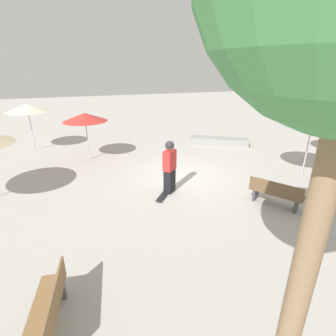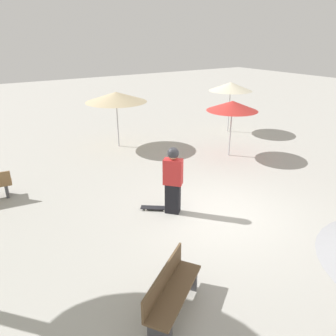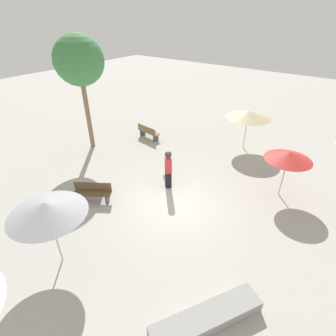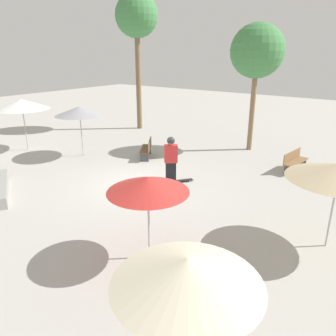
{
  "view_description": "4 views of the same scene",
  "coord_description": "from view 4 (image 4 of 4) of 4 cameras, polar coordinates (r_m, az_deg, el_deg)",
  "views": [
    {
      "loc": [
        3.46,
        8.73,
        4.16
      ],
      "look_at": [
        1.01,
        1.28,
        1.03
      ],
      "focal_mm": 28.0,
      "sensor_mm": 36.0,
      "label": 1
    },
    {
      "loc": [
        -5.57,
        5.32,
        4.48
      ],
      "look_at": [
        1.28,
        0.86,
        1.11
      ],
      "focal_mm": 35.0,
      "sensor_mm": 36.0,
      "label": 2
    },
    {
      "loc": [
        -7.21,
        -5.08,
        7.16
      ],
      "look_at": [
        0.63,
        0.82,
        1.17
      ],
      "focal_mm": 28.0,
      "sensor_mm": 36.0,
      "label": 3
    },
    {
      "loc": [
        7.84,
        -8.7,
        4.84
      ],
      "look_at": [
        1.14,
        0.4,
        0.82
      ],
      "focal_mm": 35.0,
      "sensor_mm": 36.0,
      "label": 4
    }
  ],
  "objects": [
    {
      "name": "ground_plane",
      "position": [
        12.67,
        -5.26,
        -2.97
      ],
      "size": [
        60.0,
        60.0,
        0.0
      ],
      "primitive_type": "plane",
      "color": "#B2AFA8"
    },
    {
      "name": "skater_main",
      "position": [
        12.54,
        0.5,
        1.7
      ],
      "size": [
        0.54,
        0.53,
        1.84
      ],
      "rotation": [
        0.0,
        0.0,
        0.75
      ],
      "color": "black",
      "rests_on": "ground_plane"
    },
    {
      "name": "skateboard",
      "position": [
        12.93,
        2.64,
        -2.16
      ],
      "size": [
        0.64,
        0.76,
        0.07
      ],
      "rotation": [
        0.0,
        0.0,
        0.92
      ],
      "color": "black",
      "rests_on": "ground_plane"
    },
    {
      "name": "bench_near",
      "position": [
        14.99,
        21.18,
        1.09
      ],
      "size": [
        0.63,
        1.64,
        0.85
      ],
      "rotation": [
        0.0,
        0.0,
        4.59
      ],
      "color": "#47474C",
      "rests_on": "ground_plane"
    },
    {
      "name": "bench_far",
      "position": [
        15.82,
        -3.71,
        3.33
      ],
      "size": [
        1.27,
        1.57,
        0.85
      ],
      "rotation": [
        0.0,
        0.0,
        2.17
      ],
      "color": "#47474C",
      "rests_on": "ground_plane"
    },
    {
      "name": "shade_umbrella_grey",
      "position": [
        16.18,
        -15.16,
        9.57
      ],
      "size": [
        2.3,
        2.3,
        2.43
      ],
      "color": "#B7B7BC",
      "rests_on": "ground_plane"
    },
    {
      "name": "shade_umbrella_red",
      "position": [
        7.54,
        -3.51,
        -2.86
      ],
      "size": [
        1.94,
        1.94,
        2.16
      ],
      "color": "#B7B7BC",
      "rests_on": "ground_plane"
    },
    {
      "name": "shade_umbrella_white",
      "position": [
        18.14,
        -24.13,
        10.09
      ],
      "size": [
        2.68,
        2.68,
        2.62
      ],
      "color": "#B7B7BC",
      "rests_on": "ground_plane"
    },
    {
      "name": "shade_umbrella_cream",
      "position": [
        4.43,
        3.38,
        -17.56
      ],
      "size": [
        2.04,
        2.04,
        2.37
      ],
      "color": "#B7B7BC",
      "rests_on": "ground_plane"
    },
    {
      "name": "palm_tree_center_left",
      "position": [
        17.1,
        15.27,
        18.94
      ],
      "size": [
        2.58,
        2.58,
        6.18
      ],
      "color": "#896B4C",
      "rests_on": "ground_plane"
    },
    {
      "name": "palm_tree_far_back",
      "position": [
        21.81,
        -5.49,
        24.59
      ],
      "size": [
        2.6,
        2.6,
        8.21
      ],
      "color": "brown",
      "rests_on": "ground_plane"
    }
  ]
}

